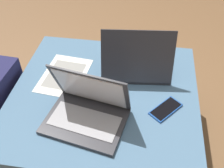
{
  "coord_description": "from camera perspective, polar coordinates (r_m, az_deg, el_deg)",
  "views": [
    {
      "loc": [
        0.16,
        -0.84,
        1.27
      ],
      "look_at": [
        0.04,
        -0.02,
        0.48
      ],
      "focal_mm": 42.0,
      "sensor_mm": 36.0,
      "label": 1
    }
  ],
  "objects": [
    {
      "name": "cell_phone",
      "position": [
        1.17,
        11.61,
        -5.38
      ],
      "size": [
        0.15,
        0.16,
        0.01
      ],
      "rotation": [
        0.0,
        0.0,
        2.44
      ],
      "color": "#1E4C9E",
      "rests_on": "ottoman"
    },
    {
      "name": "laptop_near",
      "position": [
        1.08,
        -5.43,
        -5.65
      ],
      "size": [
        0.36,
        0.3,
        0.24
      ],
      "rotation": [
        0.0,
        0.0,
        -0.19
      ],
      "color": "#333338",
      "rests_on": "ottoman"
    },
    {
      "name": "ground_plane",
      "position": [
        1.53,
        -1.4,
        -12.6
      ],
      "size": [
        14.0,
        14.0,
        0.0
      ],
      "primitive_type": "plane",
      "color": "brown"
    },
    {
      "name": "ottoman",
      "position": [
        1.37,
        -1.55,
        -7.84
      ],
      "size": [
        0.86,
        0.83,
        0.4
      ],
      "color": "#2A3D4E",
      "rests_on": "ground_plane"
    },
    {
      "name": "paper_sheet",
      "position": [
        1.33,
        -10.29,
        1.95
      ],
      "size": [
        0.24,
        0.31,
        0.0
      ],
      "rotation": [
        0.0,
        0.0,
        -0.1
      ],
      "color": "silver",
      "rests_on": "ottoman"
    },
    {
      "name": "laptop_far",
      "position": [
        1.3,
        5.25,
        4.51
      ],
      "size": [
        0.36,
        0.29,
        0.26
      ],
      "rotation": [
        0.0,
        0.0,
        3.25
      ],
      "color": "#333338",
      "rests_on": "ottoman"
    }
  ]
}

